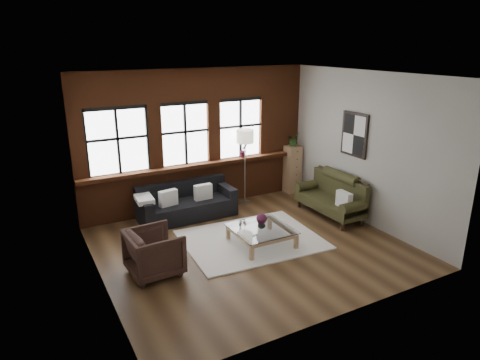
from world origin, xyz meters
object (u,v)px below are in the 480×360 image
dark_sofa (187,201)px  drawer_chest (292,169)px  armchair (154,252)px  coffee_table (261,237)px  vase (261,224)px  vintage_settee (330,196)px  floor_lamp (245,164)px

dark_sofa → drawer_chest: bearing=6.3°
dark_sofa → armchair: armchair is taller
coffee_table → vase: 0.25m
vintage_settee → drawer_chest: 1.79m
armchair → vase: size_ratio=5.64×
vintage_settee → vase: size_ratio=11.64×
floor_lamp → armchair: bearing=-143.4°
floor_lamp → coffee_table: bearing=-111.1°
vase → floor_lamp: (0.82, 2.13, 0.55)m
dark_sofa → floor_lamp: (1.57, 0.19, 0.59)m
vintage_settee → vase: bearing=-166.3°
dark_sofa → coffee_table: bearing=-68.9°
vintage_settee → coffee_table: size_ratio=1.64×
coffee_table → floor_lamp: bearing=68.9°
drawer_chest → armchair: bearing=-152.1°
dark_sofa → floor_lamp: size_ratio=1.09×
dark_sofa → armchair: size_ratio=2.48×
dark_sofa → floor_lamp: 1.69m
coffee_table → floor_lamp: 2.42m
dark_sofa → drawer_chest: drawer_chest is taller
vintage_settee → armchair: (-4.21, -0.57, -0.08)m
vintage_settee → drawer_chest: size_ratio=1.44×
drawer_chest → floor_lamp: 1.52m
vintage_settee → vase: 2.14m
dark_sofa → armchair: bearing=-124.5°
drawer_chest → floor_lamp: (-1.47, -0.15, 0.36)m
vase → drawer_chest: 3.24m
dark_sofa → vase: 2.08m
dark_sofa → vintage_settee: 3.18m
drawer_chest → coffee_table: bearing=-135.2°
armchair → floor_lamp: bearing=-56.7°
dark_sofa → drawer_chest: 3.07m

